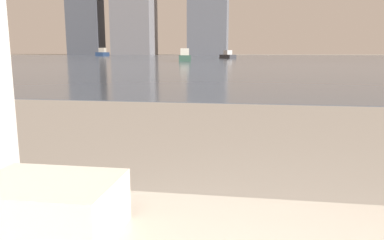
% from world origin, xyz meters
% --- Properties ---
extents(towel_stack, '(0.29, 0.21, 0.12)m').
position_xyz_m(towel_stack, '(-0.12, 0.79, 0.62)').
color(towel_stack, silver).
rests_on(towel_stack, bathtub).
extents(harbor_water, '(180.00, 110.00, 0.01)m').
position_xyz_m(harbor_water, '(0.00, 62.00, 0.01)').
color(harbor_water, slate).
rests_on(harbor_water, ground_plane).
extents(harbor_boat_0, '(2.01, 5.00, 1.84)m').
position_xyz_m(harbor_boat_0, '(-33.07, 82.14, 0.66)').
color(harbor_boat_0, navy).
rests_on(harbor_boat_0, harbor_water).
extents(harbor_boat_1, '(1.81, 3.61, 1.29)m').
position_xyz_m(harbor_boat_1, '(-6.43, 38.35, 0.47)').
color(harbor_boat_1, '#335647').
rests_on(harbor_boat_1, harbor_water).
extents(harbor_boat_3, '(2.56, 3.23, 1.18)m').
position_xyz_m(harbor_boat_3, '(-3.00, 54.33, 0.42)').
color(harbor_boat_3, '#2D2D33').
rests_on(harbor_boat_3, harbor_water).
extents(skyline_tower_1, '(12.51, 10.69, 32.01)m').
position_xyz_m(skyline_tower_1, '(-36.63, 118.00, 16.01)').
color(skyline_tower_1, slate).
rests_on(skyline_tower_1, ground_plane).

